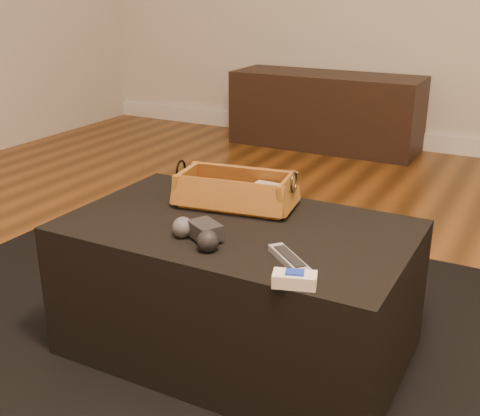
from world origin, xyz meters
The scene contains 11 objects.
floor centered at (0.00, 0.00, -0.01)m, with size 5.00×5.50×0.01m, color brown.
baseboard centered at (0.00, 2.73, 0.06)m, with size 5.00×0.04×0.12m, color white.
media_cabinet centered at (-0.55, 2.51, 0.25)m, with size 1.30×0.45×0.51m, color black.
area_rug centered at (0.11, -0.07, 0.01)m, with size 2.60×2.00×0.01m, color black.
ottoman centered at (0.11, -0.02, 0.22)m, with size 1.00×0.60×0.42m, color black.
tv_remote centered at (0.01, 0.10, 0.46)m, with size 0.20×0.04×0.02m, color black.
cloth_bundle centered at (0.12, 0.16, 0.47)m, with size 0.10×0.07×0.06m, color tan.
wicker_basket centered at (0.03, 0.12, 0.48)m, with size 0.40×0.25×0.13m.
game_controller centered at (0.08, -0.18, 0.46)m, with size 0.19×0.14×0.06m.
silver_remote centered at (0.34, -0.18, 0.44)m, with size 0.16×0.14×0.02m.
cream_gadget centered at (0.40, -0.29, 0.45)m, with size 0.11×0.08×0.04m.
Camera 1 is at (0.87, -1.44, 1.09)m, focal length 45.00 mm.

